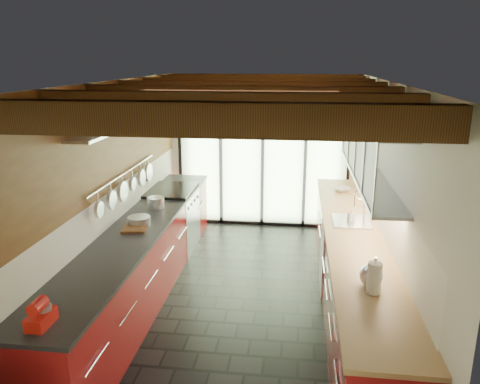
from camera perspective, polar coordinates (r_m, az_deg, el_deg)
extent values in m
plane|color=black|center=(5.90, 0.52, -12.87)|extent=(5.50, 5.50, 0.00)
plane|color=silver|center=(8.06, 2.80, 4.89)|extent=(3.20, 0.00, 3.20)
plane|color=silver|center=(2.90, -5.94, -16.34)|extent=(3.20, 0.00, 3.20)
plane|color=silver|center=(5.79, -15.37, -0.10)|extent=(0.00, 5.50, 5.50)
plane|color=silver|center=(5.46, 17.49, -1.25)|extent=(0.00, 5.50, 5.50)
plane|color=#472814|center=(5.17, 0.59, 13.24)|extent=(5.50, 5.50, 0.00)
cube|color=#593316|center=(2.97, -4.43, 8.80)|extent=(3.14, 0.14, 0.22)
cube|color=#593316|center=(3.85, -1.74, 10.49)|extent=(3.14, 0.14, 0.22)
cube|color=#593316|center=(4.74, -0.04, 11.53)|extent=(3.14, 0.14, 0.22)
cube|color=#593316|center=(5.63, 1.12, 12.24)|extent=(3.14, 0.14, 0.22)
cube|color=#593316|center=(6.52, 1.98, 12.75)|extent=(3.14, 0.14, 0.22)
cube|color=#593316|center=(7.42, 2.63, 13.13)|extent=(3.14, 0.14, 0.22)
cube|color=brown|center=(7.88, 2.89, 12.35)|extent=(3.14, 0.06, 0.50)
plane|color=brown|center=(5.82, -14.85, 6.83)|extent=(0.00, 4.90, 4.90)
plane|color=#C6EAAD|center=(8.09, 2.77, 3.31)|extent=(2.90, 0.00, 2.90)
cube|color=black|center=(8.31, -7.27, 3.54)|extent=(0.05, 0.04, 2.15)
cube|color=black|center=(8.10, 13.06, 2.93)|extent=(0.05, 0.04, 2.15)
cube|color=black|center=(8.04, 2.75, 3.24)|extent=(0.06, 0.05, 2.15)
cube|color=black|center=(7.88, 2.86, 10.89)|extent=(2.90, 0.05, 0.06)
cylinder|color=#B3230E|center=(7.84, 2.86, 12.33)|extent=(0.34, 0.04, 0.34)
cylinder|color=beige|center=(7.82, 2.85, 12.32)|extent=(0.28, 0.02, 0.28)
cube|color=maroon|center=(5.97, -11.85, -8.17)|extent=(0.65, 5.00, 0.88)
cube|color=black|center=(5.80, -12.10, -4.01)|extent=(0.68, 5.00, 0.04)
cube|color=silver|center=(7.25, -8.21, -3.57)|extent=(0.66, 0.90, 0.90)
cube|color=black|center=(7.11, -8.36, 0.16)|extent=(0.65, 0.90, 0.06)
cube|color=maroon|center=(5.71, 13.52, -9.42)|extent=(0.65, 5.00, 0.88)
cube|color=tan|center=(5.53, 13.83, -5.11)|extent=(0.68, 5.00, 0.04)
cube|color=white|center=(6.05, 9.99, -7.74)|extent=(0.02, 0.60, 0.84)
cube|color=silver|center=(5.90, 13.42, -3.49)|extent=(0.45, 0.52, 0.02)
cylinder|color=silver|center=(5.86, 14.94, -1.92)|extent=(0.02, 0.02, 0.34)
torus|color=silver|center=(5.81, 14.47, -0.30)|extent=(0.14, 0.02, 0.14)
plane|color=silver|center=(5.57, 13.99, 5.18)|extent=(0.00, 3.00, 3.00)
cube|color=#9EA0A5|center=(5.66, 15.47, 1.77)|extent=(0.34, 3.00, 0.03)
cube|color=#9EA0A5|center=(5.54, 15.98, 8.50)|extent=(0.34, 3.00, 0.03)
cylinder|color=silver|center=(6.00, -13.89, 2.23)|extent=(0.02, 2.20, 0.02)
cube|color=silver|center=(5.76, -13.82, 8.07)|extent=(0.28, 2.60, 0.03)
cylinder|color=silver|center=(5.23, -16.80, -2.05)|extent=(0.04, 0.18, 0.18)
cylinder|color=silver|center=(5.54, -15.37, -0.95)|extent=(0.04, 0.22, 0.22)
cylinder|color=silver|center=(5.85, -14.09, 0.04)|extent=(0.04, 0.26, 0.26)
cylinder|color=silver|center=(6.16, -12.95, 0.93)|extent=(0.04, 0.18, 0.18)
cylinder|color=silver|center=(6.48, -11.91, 1.73)|extent=(0.04, 0.22, 0.22)
cylinder|color=silver|center=(6.76, -11.10, 2.35)|extent=(0.04, 0.26, 0.26)
cube|color=red|center=(3.91, -23.08, -14.08)|extent=(0.15, 0.25, 0.11)
cylinder|color=red|center=(3.84, -23.41, -12.59)|extent=(0.10, 0.16, 0.10)
cylinder|color=silver|center=(3.93, -22.81, -13.33)|extent=(0.13, 0.13, 0.11)
cylinder|color=silver|center=(6.35, -10.25, -1.28)|extent=(0.24, 0.24, 0.15)
cylinder|color=silver|center=(5.74, -12.22, -3.46)|extent=(0.28, 0.28, 0.10)
cube|color=brown|center=(5.65, -12.58, -4.20)|extent=(0.33, 0.42, 0.03)
sphere|color=silver|center=(4.33, 15.71, -9.62)|extent=(0.26, 0.26, 0.21)
cone|color=black|center=(4.28, 15.82, -8.26)|extent=(0.09, 0.09, 0.06)
cylinder|color=silver|center=(4.42, 15.51, -8.89)|extent=(0.05, 0.08, 0.04)
cylinder|color=white|center=(4.17, 16.04, -10.10)|extent=(0.15, 0.15, 0.27)
cylinder|color=silver|center=(4.11, 16.22, -8.00)|extent=(0.03, 0.03, 0.05)
imported|color=silver|center=(5.87, 13.43, -2.80)|extent=(0.09, 0.09, 0.17)
imported|color=silver|center=(7.20, 12.29, 0.33)|extent=(0.25, 0.25, 0.06)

